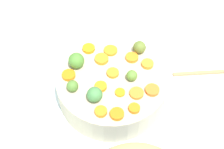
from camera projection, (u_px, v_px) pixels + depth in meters
The scene contains 22 objects.
tabletop at pixel (113, 94), 0.92m from camera, with size 2.40×2.40×0.02m, color white.
serving_bowl_carrots at pixel (112, 86), 0.87m from camera, with size 0.30×0.30×0.08m, color #C1AF8D.
carrot_slice_0 at pixel (115, 73), 0.84m from camera, with size 0.03×0.03×0.01m, color orange.
carrot_slice_1 at pixel (117, 114), 0.76m from camera, with size 0.03×0.03×0.01m, color orange.
carrot_slice_2 at pixel (120, 92), 0.80m from camera, with size 0.03×0.03×0.01m, color orange.
carrot_slice_3 at pixel (69, 75), 0.83m from camera, with size 0.04×0.04×0.01m, color orange.
carrot_slice_4 at pixel (147, 64), 0.86m from camera, with size 0.03×0.03×0.01m, color orange.
carrot_slice_5 at pixel (101, 112), 0.76m from camera, with size 0.03×0.03×0.01m, color orange.
carrot_slice_6 at pixel (111, 51), 0.89m from camera, with size 0.04×0.04×0.01m, color orange.
carrot_slice_7 at pixel (101, 87), 0.81m from camera, with size 0.03×0.03×0.01m, color orange.
carrot_slice_8 at pixel (134, 108), 0.77m from camera, with size 0.03×0.03×0.01m, color orange.
carrot_slice_9 at pixel (137, 93), 0.80m from camera, with size 0.04×0.04×0.01m, color orange.
carrot_slice_10 at pixel (152, 90), 0.80m from camera, with size 0.04×0.04×0.01m, color orange.
carrot_slice_11 at pixel (88, 49), 0.89m from camera, with size 0.04×0.04×0.01m, color orange.
carrot_slice_12 at pixel (132, 58), 0.87m from camera, with size 0.04×0.04×0.01m, color orange.
carrot_slice_13 at pixel (102, 59), 0.87m from camera, with size 0.04×0.04×0.01m, color orange.
brussels_sprout_0 at pixel (76, 61), 0.84m from camera, with size 0.04×0.04×0.04m, color #4A7D2E.
brussels_sprout_1 at pixel (72, 86), 0.80m from camera, with size 0.03×0.03×0.03m, color #4E762E.
brussels_sprout_2 at pixel (132, 76), 0.82m from camera, with size 0.03×0.03×0.03m, color #598130.
brussels_sprout_3 at pixel (95, 95), 0.78m from camera, with size 0.04×0.04×0.04m, color #437D40.
brussels_sprout_4 at pixel (140, 47), 0.88m from camera, with size 0.04×0.04×0.04m, color #5D6E2A.
casserole_dish at pixel (13, 26), 1.02m from camera, with size 0.22×0.22×0.09m, color white.
Camera 1 is at (0.32, 0.42, 0.76)m, focal length 50.78 mm.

